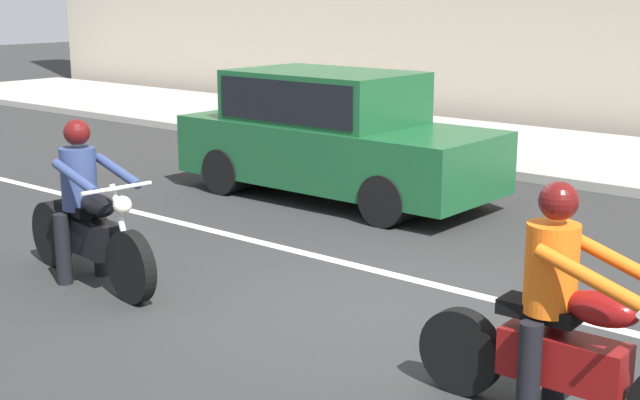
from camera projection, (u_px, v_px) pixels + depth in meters
name	position (u px, v px, depth m)	size (l,w,h in m)	color
ground_plane	(370.00, 308.00, 7.87)	(80.00, 80.00, 0.00)	#292929
lane_marking_stripe	(460.00, 291.00, 8.30)	(18.00, 0.14, 0.01)	silver
motorcycle_with_rider_orange_stripe	(564.00, 329.00, 5.62)	(2.10, 0.70, 1.60)	black
motorcycle_with_rider_denim_blue	(87.00, 218.00, 8.42)	(2.20, 0.72, 1.58)	black
parked_sedan_forest_green	(332.00, 134.00, 11.92)	(4.45, 1.82, 1.72)	#164C28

